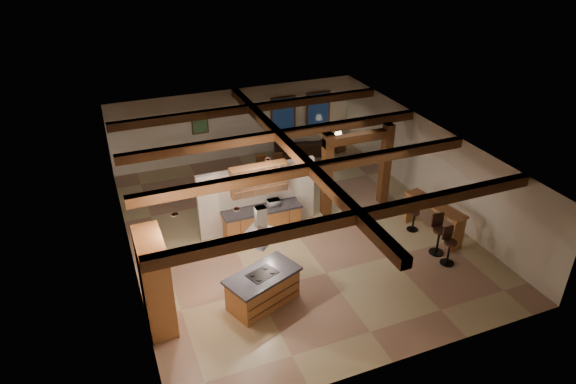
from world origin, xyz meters
The scene contains 23 objects.
ground centered at (0.00, 0.00, 0.00)m, with size 12.00×12.00×0.00m, color tan.
room_walls centered at (0.00, 0.00, 1.78)m, with size 12.00×12.00×12.00m.
ceiling_beams centered at (0.00, 0.00, 2.76)m, with size 10.00×12.00×0.28m.
timber_posts centered at (2.50, 0.50, 1.76)m, with size 2.50×0.30×2.90m.
partition_wall centered at (-1.00, 0.50, 1.10)m, with size 3.80×0.18×2.20m, color beige.
pantry_cabinet centered at (-4.67, -2.60, 1.20)m, with size 0.67×1.60×2.40m.
back_counter centered at (-1.00, 0.11, 0.48)m, with size 2.50×0.66×0.94m.
upper_display_cabinet centered at (-1.00, 0.31, 1.85)m, with size 1.80×0.36×0.95m.
range_hood centered at (-2.07, -2.98, 1.78)m, with size 1.10×1.10×1.40m.
back_windows centered at (2.80, 5.93, 1.50)m, with size 2.70×0.07×1.70m.
framed_art centered at (-1.50, 5.94, 1.70)m, with size 0.65×0.05×0.85m.
recessed_cans centered at (-2.53, -1.93, 2.87)m, with size 3.16×2.46×0.03m.
kitchen_island centered at (-2.07, -2.98, 0.48)m, with size 2.14×1.64×0.95m.
dining_table centered at (0.74, 3.06, 0.35)m, with size 2.01×1.12×0.71m, color #3E210F.
sofa centered at (2.54, 5.22, 0.33)m, with size 2.26×0.88×0.66m, color black.
microwave centered at (-0.61, 0.11, 1.05)m, with size 0.39×0.26×0.22m, color silver.
bar_counter centered at (3.94, -1.94, 0.76)m, with size 0.91×2.20×1.13m.
side_table centered at (4.09, 4.94, 0.30)m, with size 0.48×0.48×0.60m, color #3D1D0F.
table_lamp centered at (4.09, 4.94, 0.85)m, with size 0.29×0.29×0.35m.
bar_stool_a centered at (3.46, -3.33, 0.59)m, with size 0.41×0.41×1.17m.
bar_stool_b centered at (3.50, -2.77, 0.65)m, with size 0.45×0.45×1.27m.
bar_stool_c centered at (3.54, -1.44, 0.53)m, with size 0.37×0.38×1.03m.
dining_chairs centered at (0.74, 3.06, 0.55)m, with size 1.91×1.91×1.08m.
Camera 1 is at (-5.34, -12.84, 9.03)m, focal length 32.00 mm.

